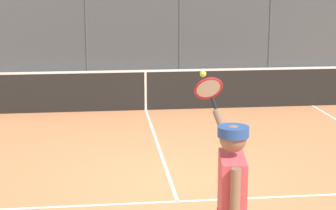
# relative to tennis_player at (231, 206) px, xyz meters

# --- Properties ---
(ground_plane) EXTENTS (60.00, 60.00, 0.00)m
(ground_plane) POSITION_rel_tennis_player_xyz_m (0.10, -3.56, -1.08)
(ground_plane) COLOR #C67A4C
(court_line_markings) EXTENTS (8.27, 10.36, 0.01)m
(court_line_markings) POSITION_rel_tennis_player_xyz_m (0.10, -2.47, -1.07)
(court_line_markings) COLOR white
(court_line_markings) RESTS_ON ground
(fence_backdrop) EXTENTS (17.85, 1.37, 3.03)m
(fence_backdrop) POSITION_rel_tennis_player_xyz_m (0.10, -13.97, 0.40)
(fence_backdrop) COLOR #474C51
(fence_backdrop) RESTS_ON ground
(tennis_net) EXTENTS (10.62, 0.09, 1.07)m
(tennis_net) POSITION_rel_tennis_player_xyz_m (0.10, -8.43, -0.58)
(tennis_net) COLOR #2D2D2D
(tennis_net) RESTS_ON ground
(tennis_player) EXTENTS (0.35, 1.48, 2.10)m
(tennis_player) POSITION_rel_tennis_player_xyz_m (0.00, 0.00, 0.00)
(tennis_player) COLOR silver
(tennis_player) RESTS_ON ground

